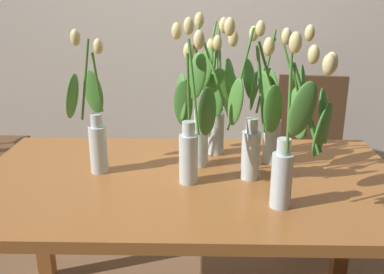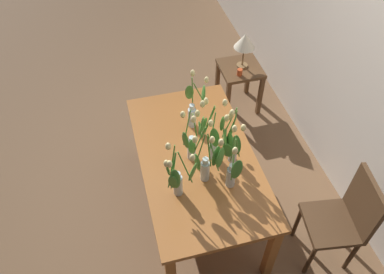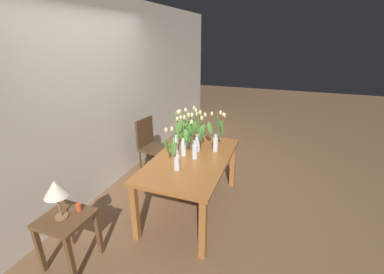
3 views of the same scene
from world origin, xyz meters
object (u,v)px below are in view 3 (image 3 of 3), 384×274
object	(u,v)px
tulip_vase_2	(178,136)
tulip_vase_5	(188,132)
tulip_vase_1	(175,156)
tulip_vase_6	(195,145)
tulip_vase_3	(217,134)
dining_chair	(150,143)
tulip_vase_0	(198,134)
dining_table	(192,164)
tulip_vase_4	(186,139)
side_table	(67,227)
table_lamp	(56,190)
pillar_candle	(79,207)

from	to	relation	value
tulip_vase_2	tulip_vase_5	distance (m)	0.22
tulip_vase_1	tulip_vase_6	xyz separation A→B (m)	(0.37, -0.11, -0.00)
tulip_vase_1	tulip_vase_5	distance (m)	0.69
tulip_vase_5	tulip_vase_3	bearing A→B (deg)	-87.72
dining_chair	tulip_vase_1	bearing A→B (deg)	-139.49
dining_chair	tulip_vase_0	bearing A→B (deg)	-114.97
dining_table	tulip_vase_2	distance (m)	0.40
tulip_vase_1	tulip_vase_4	xyz separation A→B (m)	(0.40, 0.03, 0.04)
dining_table	tulip_vase_2	xyz separation A→B (m)	(0.11, 0.22, 0.32)
tulip_vase_3	side_table	world-z (taller)	tulip_vase_3
side_table	dining_chair	bearing A→B (deg)	4.15
tulip_vase_6	tulip_vase_1	bearing A→B (deg)	163.10
tulip_vase_0	tulip_vase_3	bearing A→B (deg)	-67.48
tulip_vase_1	tulip_vase_5	world-z (taller)	tulip_vase_5
tulip_vase_6	dining_chair	distance (m)	1.29
dining_chair	tulip_vase_5	bearing A→B (deg)	-115.15
tulip_vase_6	tulip_vase_2	bearing A→B (deg)	69.16
dining_chair	table_lamp	size ratio (longest dim) A/B	2.34
tulip_vase_6	dining_chair	bearing A→B (deg)	55.77
side_table	table_lamp	size ratio (longest dim) A/B	1.38
tulip_vase_2	tulip_vase_5	size ratio (longest dim) A/B	1.05
tulip_vase_0	pillar_candle	xyz separation A→B (m)	(-1.36, 0.77, -0.38)
tulip_vase_0	tulip_vase_5	distance (m)	0.19
dining_table	tulip_vase_0	world-z (taller)	tulip_vase_0
tulip_vase_6	pillar_candle	distance (m)	1.42
tulip_vase_2	dining_chair	size ratio (longest dim) A/B	0.63
tulip_vase_4	tulip_vase_5	world-z (taller)	tulip_vase_4
dining_table	tulip_vase_1	world-z (taller)	tulip_vase_1
tulip_vase_5	tulip_vase_4	bearing A→B (deg)	-164.38
tulip_vase_1	pillar_candle	size ratio (longest dim) A/B	7.13
tulip_vase_6	pillar_candle	xyz separation A→B (m)	(-1.12, 0.81, -0.32)
side_table	table_lamp	xyz separation A→B (m)	(-0.02, 0.02, 0.42)
side_table	tulip_vase_6	bearing A→B (deg)	-35.01
tulip_vase_2	tulip_vase_4	distance (m)	0.14
tulip_vase_1	tulip_vase_2	bearing A→B (deg)	18.27
tulip_vase_3	pillar_candle	world-z (taller)	tulip_vase_3
tulip_vase_2	tulip_vase_4	xyz separation A→B (m)	(-0.06, -0.13, -0.01)
tulip_vase_2	tulip_vase_1	bearing A→B (deg)	-161.73
tulip_vase_2	tulip_vase_5	bearing A→B (deg)	-13.58
dining_table	pillar_candle	world-z (taller)	dining_table
tulip_vase_3	tulip_vase_4	distance (m)	0.44
tulip_vase_3	tulip_vase_4	world-z (taller)	tulip_vase_4
side_table	tulip_vase_3	bearing A→B (deg)	-33.96
side_table	dining_table	bearing A→B (deg)	-33.76
dining_chair	tulip_vase_4	bearing A→B (deg)	-126.68
tulip_vase_5	dining_chair	bearing A→B (deg)	64.85
tulip_vase_5	dining_chair	distance (m)	0.98
tulip_vase_5	tulip_vase_0	bearing A→B (deg)	-114.10
tulip_vase_1	tulip_vase_6	bearing A→B (deg)	-16.90
tulip_vase_3	table_lamp	size ratio (longest dim) A/B	1.40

